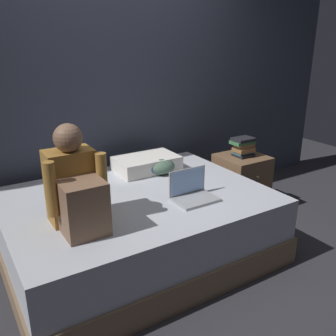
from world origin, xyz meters
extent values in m
plane|color=#2D2D33|center=(0.00, 0.00, 0.00)|extent=(8.00, 8.00, 0.00)
cube|color=#383D4C|center=(0.00, 1.20, 1.35)|extent=(5.60, 0.10, 2.70)
cube|color=#7A6047|center=(-0.20, 0.30, 0.11)|extent=(2.00, 1.50, 0.21)
cube|color=#B2B7C1|center=(-0.20, 0.30, 0.37)|extent=(1.96, 1.46, 0.32)
cube|color=brown|center=(1.10, 0.53, 0.28)|extent=(0.44, 0.44, 0.57)
sphere|color=gray|center=(1.10, 0.31, 0.41)|extent=(0.04, 0.04, 0.04)
cube|color=olive|center=(-0.74, 0.17, 0.77)|extent=(0.30, 0.20, 0.48)
sphere|color=brown|center=(-0.74, 0.14, 1.10)|extent=(0.18, 0.18, 0.18)
cube|color=brown|center=(-0.74, -0.05, 0.70)|extent=(0.26, 0.24, 0.34)
cylinder|color=olive|center=(-0.90, 0.03, 0.83)|extent=(0.07, 0.07, 0.34)
cylinder|color=olive|center=(-0.58, 0.03, 0.83)|extent=(0.07, 0.07, 0.34)
cube|color=#9EA0A5|center=(0.12, -0.03, 0.54)|extent=(0.32, 0.22, 0.02)
cube|color=#9EA0A5|center=(0.12, 0.08, 0.65)|extent=(0.32, 0.01, 0.20)
cube|color=#8CB2EA|center=(0.12, 0.08, 0.65)|extent=(0.29, 0.00, 0.18)
cube|color=silver|center=(0.14, 0.75, 0.60)|extent=(0.56, 0.36, 0.13)
cube|color=black|center=(1.10, 0.52, 0.58)|extent=(0.18, 0.16, 0.03)
cube|color=teal|center=(1.10, 0.53, 0.61)|extent=(0.17, 0.13, 0.03)
cube|color=brown|center=(1.10, 0.51, 0.64)|extent=(0.19, 0.14, 0.04)
cube|color=brown|center=(1.10, 0.52, 0.68)|extent=(0.18, 0.12, 0.04)
cube|color=#387042|center=(1.09, 0.53, 0.71)|extent=(0.23, 0.14, 0.03)
cube|color=black|center=(1.09, 0.52, 0.74)|extent=(0.20, 0.15, 0.03)
ellipsoid|color=#4C6B56|center=(0.21, 0.60, 0.60)|extent=(0.24, 0.20, 0.13)
ellipsoid|color=#3D4C8E|center=(0.17, 0.64, 0.60)|extent=(0.23, 0.20, 0.13)
ellipsoid|color=#4C6B56|center=(0.20, 0.60, 0.58)|extent=(0.16, 0.13, 0.09)
camera|label=1|loc=(-1.37, -2.04, 1.68)|focal=39.42mm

